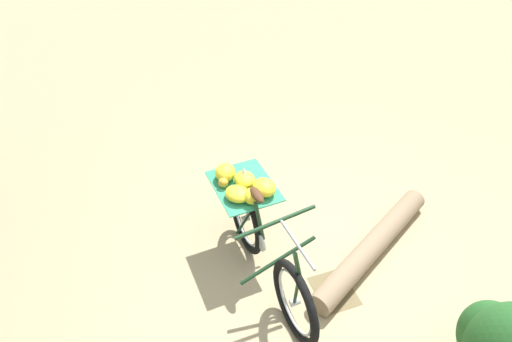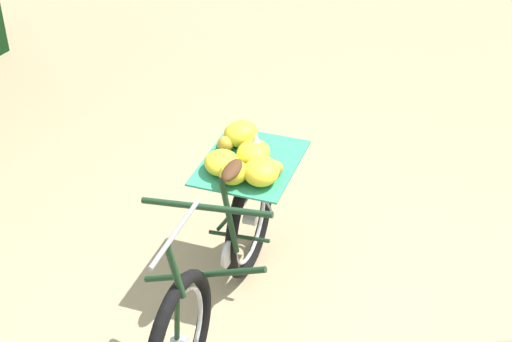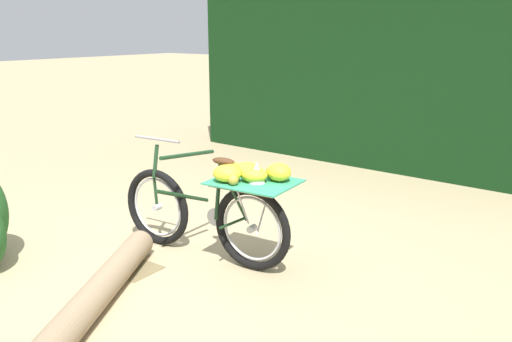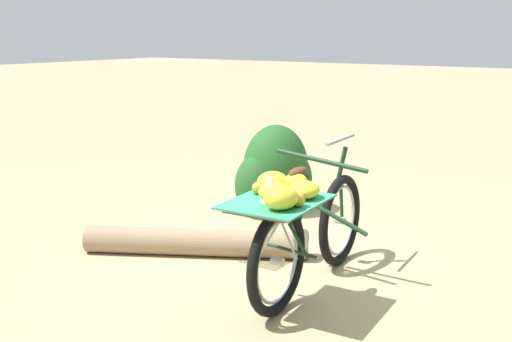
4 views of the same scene
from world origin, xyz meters
name	(u,v)px [view 2 (image 2 of 4)]	position (x,y,z in m)	size (l,w,h in m)	color
bicycle	(227,235)	(-0.30, -0.29, 0.52)	(1.79, 0.71, 1.03)	black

